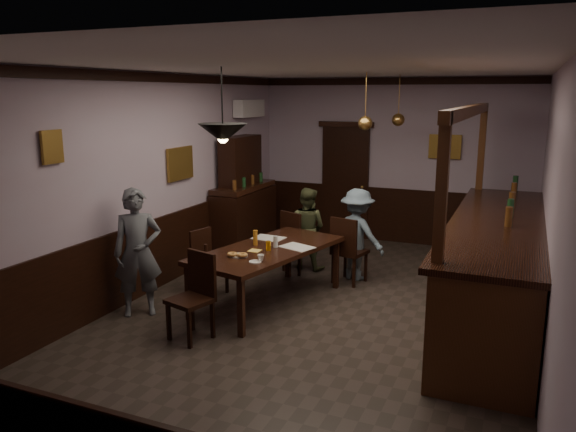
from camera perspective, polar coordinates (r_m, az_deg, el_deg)
The scene contains 31 objects.
room at distance 6.65m, azimuth 3.10°, elevation 1.84°, with size 5.01×8.01×3.01m.
dining_table at distance 7.31m, azimuth -2.06°, elevation -3.74°, with size 1.48×2.37×0.75m.
chair_far_left at distance 8.60m, azimuth 0.79°, elevation -2.36°, with size 0.55×0.55×0.96m.
chair_far_right at distance 8.12m, azimuth 6.03°, elevation -3.21°, with size 0.51×0.51×0.99m.
chair_near at distance 6.42m, azimuth -9.41°, elevation -7.59°, with size 0.52×0.52×0.98m.
chair_side at distance 7.81m, azimuth -8.29°, elevation -4.31°, with size 0.47×0.47×0.89m.
person_standing at distance 7.15m, azimuth -15.02°, elevation -3.59°, with size 0.58×0.38×1.60m, color #555961.
person_seated_left at distance 8.79m, azimuth 1.91°, elevation -1.26°, with size 0.63×0.49×1.29m, color #474D2E.
person_seated_right at distance 8.32m, azimuth 7.04°, elevation -1.87°, with size 0.88×0.50×1.36m, color slate.
newspaper_left at distance 7.76m, azimuth -1.98°, elevation -2.25°, with size 0.42×0.30×0.01m, color silver.
newspaper_right at distance 7.31m, azimuth 0.94°, elevation -3.17°, with size 0.42×0.30×0.01m, color silver.
napkin at distance 7.17m, azimuth -3.40°, elevation -3.53°, with size 0.15×0.15×0.00m, color #F5CC5A.
saucer at distance 6.69m, azimuth -3.35°, elevation -4.66°, with size 0.15×0.15×0.01m, color white.
coffee_cup at distance 6.70m, azimuth -2.78°, elevation -4.24°, with size 0.08×0.08×0.07m, color white.
pastry_plate at distance 6.95m, azimuth -5.00°, elevation -4.01°, with size 0.22×0.22×0.01m, color white.
pastry_ring_a at distance 6.91m, azimuth -5.69°, elevation -3.88°, with size 0.13×0.13×0.04m, color #C68C47.
pastry_ring_b at distance 6.87m, azimuth -4.67°, elevation -3.96°, with size 0.13×0.13×0.04m, color #C68C47.
soda_can at distance 7.17m, azimuth -2.00°, elevation -3.03°, with size 0.07×0.07×0.12m, color #F9A114.
beer_glass at distance 7.41m, azimuth -3.34°, elevation -2.22°, with size 0.06×0.06×0.20m, color #BF721E.
water_glass at distance 7.30m, azimuth -1.27°, elevation -2.62°, with size 0.06×0.06×0.15m, color silver.
pepper_mill at distance 7.02m, azimuth -8.36°, elevation -3.41°, with size 0.04×0.04×0.14m, color black.
sideboard at distance 9.73m, azimuth -4.57°, elevation 1.01°, with size 0.54×1.52×2.01m.
bar_counter at distance 7.32m, azimuth 20.34°, elevation -4.81°, with size 1.07×4.59×2.57m.
door_back at distance 10.70m, azimuth 5.82°, elevation 3.36°, with size 0.90×0.06×2.10m, color black.
ac_unit at distance 10.16m, azimuth -3.97°, elevation 10.86°, with size 0.20×0.85×0.30m.
picture_left_small at distance 6.56m, azimuth -22.86°, elevation 6.49°, with size 0.04×0.28×0.36m.
picture_left_large at distance 8.44m, azimuth -10.89°, elevation 5.26°, with size 0.04×0.62×0.48m.
picture_back at distance 10.23m, azimuth 15.65°, elevation 6.80°, with size 0.55×0.04×0.42m.
pendant_iron at distance 6.43m, azimuth -6.64°, elevation 8.34°, with size 0.56×0.56×0.84m.
pendant_brass_mid at distance 8.06m, azimuth 7.84°, elevation 9.31°, with size 0.20×0.20×0.81m.
pendant_brass_far at distance 9.21m, azimuth 11.13°, elevation 9.56°, with size 0.20×0.20×0.81m.
Camera 1 is at (2.23, -6.15, 2.71)m, focal length 35.00 mm.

